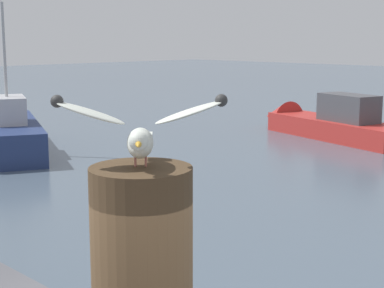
% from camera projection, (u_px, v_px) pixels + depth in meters
% --- Properties ---
extents(seagull, '(0.47, 0.51, 0.25)m').
position_uv_depth(seagull, '(140.00, 131.00, 2.06)').
color(seagull, '#C67060').
rests_on(seagull, mooring_post).
extents(boat_red, '(6.12, 2.77, 1.70)m').
position_uv_depth(boat_red, '(322.00, 122.00, 19.13)').
color(boat_red, '#B72D28').
rests_on(boat_red, ground_plane).
extents(boat_navy, '(6.13, 3.92, 4.19)m').
position_uv_depth(boat_navy, '(6.00, 130.00, 17.01)').
color(boat_navy, navy).
rests_on(boat_navy, ground_plane).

